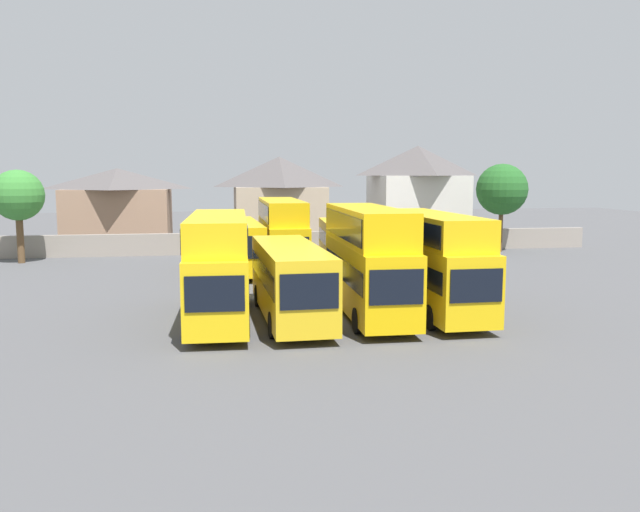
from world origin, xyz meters
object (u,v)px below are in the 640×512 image
at_px(bus_6, 282,231).
at_px(tree_left_of_lot, 502,190).
at_px(bus_1, 219,262).
at_px(bus_2, 290,278).
at_px(bus_3, 368,256).
at_px(house_terrace_centre, 279,199).
at_px(bus_5, 240,243).
at_px(bus_4, 432,258).
at_px(bus_7, 343,243).
at_px(house_terrace_left, 118,206).
at_px(house_terrace_right, 417,193).
at_px(tree_behind_wall, 18,196).

bearing_deg(bus_6, tree_left_of_lot, 112.45).
relative_size(bus_1, bus_6, 0.93).
distance_m(bus_1, bus_2, 3.34).
distance_m(bus_3, tree_left_of_lot, 29.10).
xyz_separation_m(house_terrace_centre, tree_left_of_lot, (18.08, -10.94, 1.07)).
bearing_deg(house_terrace_centre, bus_2, -95.05).
bearing_deg(house_terrace_centre, bus_6, -95.37).
height_order(bus_5, tree_left_of_lot, tree_left_of_lot).
bearing_deg(bus_5, bus_6, 91.28).
height_order(bus_4, bus_7, bus_4).
height_order(house_terrace_left, house_terrace_right, house_terrace_right).
xyz_separation_m(bus_5, bus_6, (2.88, 0.17, 0.79)).
distance_m(bus_4, bus_6, 16.10).
bearing_deg(house_terrace_centre, bus_5, -103.74).
bearing_deg(bus_5, tree_left_of_lot, 107.57).
relative_size(bus_7, house_terrace_centre, 1.28).
bearing_deg(tree_behind_wall, bus_3, -45.92).
distance_m(bus_1, house_terrace_left, 34.26).
bearing_deg(bus_4, house_terrace_right, 162.83).
relative_size(house_terrace_right, tree_left_of_lot, 1.25).
relative_size(bus_1, bus_4, 1.03).
height_order(bus_2, house_terrace_left, house_terrace_left).
relative_size(bus_2, bus_4, 1.02).
height_order(bus_7, house_terrace_right, house_terrace_right).
distance_m(bus_3, tree_behind_wall, 30.97).
xyz_separation_m(bus_6, house_terrace_centre, (1.78, 18.88, 1.50)).
bearing_deg(bus_7, house_terrace_left, -131.66).
height_order(bus_4, house_terrace_left, house_terrace_left).
relative_size(bus_7, tree_left_of_lot, 1.54).
bearing_deg(house_terrace_left, house_terrace_right, -0.60).
bearing_deg(house_terrace_right, house_terrace_left, 179.40).
height_order(bus_1, bus_3, bus_3).
distance_m(bus_2, bus_6, 15.46).
bearing_deg(house_terrace_left, bus_6, -53.40).
bearing_deg(bus_6, bus_2, -4.00).
distance_m(bus_7, house_terrace_centre, 19.57).
bearing_deg(bus_7, tree_behind_wall, -102.90).
height_order(bus_1, bus_6, bus_6).
bearing_deg(house_terrace_right, bus_7, -121.75).
xyz_separation_m(bus_1, bus_3, (6.93, -0.19, 0.16)).
relative_size(bus_7, house_terrace_right, 1.23).
bearing_deg(bus_2, bus_1, -97.05).
bearing_deg(tree_behind_wall, house_terrace_right, 17.33).
relative_size(bus_5, bus_7, 0.94).
relative_size(house_terrace_centre, house_terrace_right, 0.96).
height_order(bus_5, house_terrace_centre, house_terrace_centre).
height_order(bus_3, house_terrace_right, house_terrace_right).
xyz_separation_m(bus_6, house_terrace_right, (15.45, 17.71, 2.06)).
bearing_deg(bus_6, bus_1, -15.93).
relative_size(bus_2, bus_6, 0.92).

